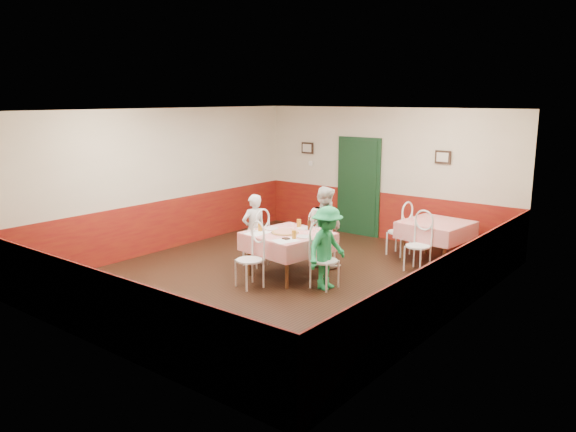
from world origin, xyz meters
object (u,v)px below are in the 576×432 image
Objects in this scene: second_table at (435,242)px; glass_b at (294,235)px; diner_left at (254,230)px; chair_second_a at (399,232)px; glass_a at (260,227)px; beer_bottle at (309,224)px; chair_second_b at (418,246)px; wallet at (286,239)px; chair_near at (249,260)px; chair_far at (322,242)px; glass_c at (299,223)px; diner_right at (327,248)px; main_table at (288,255)px; pizza at (285,232)px; diner_far at (324,226)px; chair_left at (256,241)px; chair_right at (325,261)px.

glass_b reaches higher than second_table.
chair_second_a is at bearing 158.05° from diner_left.
beer_bottle is (0.61, 0.58, 0.03)m from glass_a.
second_table is 1.24× the size of chair_second_b.
glass_b is (-1.29, -2.63, 0.45)m from second_table.
second_table is at bearing 71.98° from wallet.
chair_near is at bearing -127.93° from glass_b.
chair_far is 1.26m from wallet.
glass_b is 0.93× the size of glass_c.
chair_second_a is at bearing 78.35° from glass_b.
diner_right reaches higher than chair_near.
chair_near is 3.36m from chair_second_a.
chair_second_b is at bearing 136.88° from diner_left.
wallet is (0.25, -0.37, 0.40)m from main_table.
diner_far is (0.17, 0.94, -0.05)m from pizza.
chair_near reaches higher than wallet.
chair_near and chair_second_a have the same top height.
second_table is 2.13m from diner_far.
chair_near is at bearing 125.45° from diner_right.
glass_c is at bearing 63.70° from chair_far.
chair_second_b is at bearing 45.34° from pizza.
diner_left is (-0.76, 0.97, 0.20)m from chair_near.
beer_bottle is at bearing -13.42° from chair_second_a.
diner_far reaches higher than wallet.
chair_left is (-0.84, 0.13, 0.08)m from main_table.
diner_right reaches higher than glass_c.
main_table is 2.87m from second_table.
main_table is 5.94× the size of beer_bottle.
chair_far is 0.62× the size of diner_far.
chair_near is 6.58× the size of glass_a.
glass_a is (0.39, -0.32, 0.38)m from chair_left.
chair_second_b is 2.92m from diner_left.
diner_far is (0.58, 1.09, -0.10)m from glass_a.
wallet is at bearing 110.70° from diner_right.
second_table is 3.33m from glass_a.
pizza is at bearing 19.41° from glass_a.
second_table is 0.77× the size of diner_far.
diner_left is at bearing 164.74° from wallet.
glass_b is at bearing 106.84° from chair_right.
main_table is at bearing 57.64° from pizza.
pizza is 0.95m from diner_far.
second_table is 0.75m from chair_second_a.
chair_second_b is at bearing 55.49° from glass_b.
glass_a is (-1.29, -0.07, 0.38)m from chair_right.
diner_right is at bearing 81.35° from chair_left.
main_table is at bearing 141.59° from glass_b.
glass_a is (-0.58, -1.04, 0.38)m from chair_far.
glass_b is at bearing -116.17° from second_table.
diner_left is at bearing 83.84° from chair_right.
diner_far is (0.23, 0.46, -0.10)m from glass_c.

